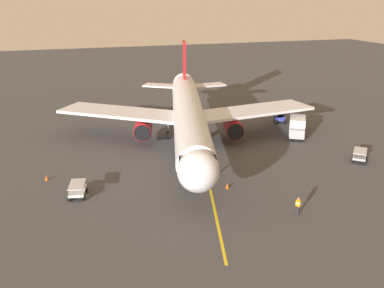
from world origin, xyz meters
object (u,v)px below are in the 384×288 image
(ground_crew_marshaller, at_px, (298,206))
(belt_loader_near_nose, at_px, (280,117))
(airplane, at_px, (189,115))
(box_truck_starboard_side, at_px, (297,127))
(baggage_cart_portside, at_px, (77,190))
(safety_cone_nose_right, at_px, (46,178))
(baggage_cart_rear_apron, at_px, (360,155))
(safety_cone_nose_left, at_px, (227,186))

(ground_crew_marshaller, relative_size, belt_loader_near_nose, 0.36)
(airplane, xyz_separation_m, box_truck_starboard_side, (-14.91, 1.24, -2.62))
(airplane, bearing_deg, baggage_cart_portside, 36.91)
(safety_cone_nose_right, bearing_deg, baggage_cart_rear_apron, 171.23)
(airplane, distance_m, belt_loader_near_nose, 17.57)
(airplane, relative_size, belt_loader_near_nose, 8.44)
(baggage_cart_rear_apron, height_order, safety_cone_nose_right, baggage_cart_rear_apron)
(belt_loader_near_nose, relative_size, safety_cone_nose_left, 8.56)
(airplane, height_order, safety_cone_nose_right, airplane)
(airplane, bearing_deg, safety_cone_nose_right, 19.15)
(ground_crew_marshaller, height_order, belt_loader_near_nose, belt_loader_near_nose)
(baggage_cart_rear_apron, relative_size, safety_cone_nose_right, 5.23)
(belt_loader_near_nose, height_order, box_truck_starboard_side, box_truck_starboard_side)
(airplane, xyz_separation_m, ground_crew_marshaller, (-3.47, 20.63, -3.12))
(baggage_cart_rear_apron, xyz_separation_m, safety_cone_nose_left, (17.41, 2.31, -0.38))
(baggage_cart_portside, bearing_deg, ground_crew_marshaller, 151.53)
(box_truck_starboard_side, bearing_deg, belt_loader_near_nose, -100.66)
(safety_cone_nose_left, bearing_deg, safety_cone_nose_right, -24.07)
(ground_crew_marshaller, height_order, safety_cone_nose_left, ground_crew_marshaller)
(airplane, relative_size, safety_cone_nose_left, 72.28)
(box_truck_starboard_side, bearing_deg, baggage_cart_rear_apron, 102.47)
(airplane, bearing_deg, safety_cone_nose_left, 88.86)
(airplane, xyz_separation_m, belt_loader_near_nose, (-16.24, -5.83, -3.29))
(airplane, distance_m, box_truck_starboard_side, 15.19)
(safety_cone_nose_left, bearing_deg, ground_crew_marshaller, 118.17)
(baggage_cart_rear_apron, height_order, safety_cone_nose_left, baggage_cart_rear_apron)
(ground_crew_marshaller, distance_m, safety_cone_nose_right, 25.43)
(airplane, distance_m, baggage_cart_portside, 18.44)
(baggage_cart_portside, bearing_deg, box_truck_starboard_side, -161.84)
(belt_loader_near_nose, xyz_separation_m, box_truck_starboard_side, (1.33, 7.08, 0.67))
(safety_cone_nose_left, bearing_deg, baggage_cart_rear_apron, -172.46)
(belt_loader_near_nose, xyz_separation_m, safety_cone_nose_right, (33.59, 11.86, -0.44))
(ground_crew_marshaller, relative_size, safety_cone_nose_left, 3.11)
(box_truck_starboard_side, relative_size, safety_cone_nose_left, 9.00)
(ground_crew_marshaller, xyz_separation_m, baggage_cart_portside, (17.97, -9.74, -0.23))
(baggage_cart_portside, height_order, box_truck_starboard_side, box_truck_starboard_side)
(airplane, bearing_deg, ground_crew_marshaller, 99.54)
(airplane, height_order, baggage_cart_portside, airplane)
(box_truck_starboard_side, bearing_deg, airplane, -4.77)
(airplane, relative_size, safety_cone_nose_right, 72.28)
(safety_cone_nose_right, bearing_deg, safety_cone_nose_left, 155.93)
(baggage_cart_rear_apron, bearing_deg, belt_loader_near_nose, -87.00)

